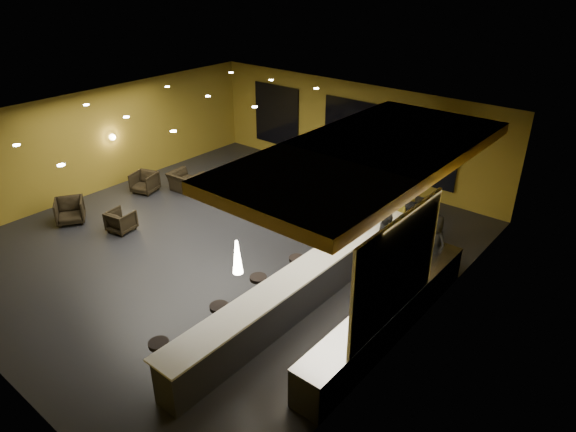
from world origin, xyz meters
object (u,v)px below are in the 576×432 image
Objects in this scene: prep_counter at (388,317)px; staff_c at (432,244)px; bar_counter at (302,290)px; bar_stool_0 at (160,354)px; armchair_a at (70,211)px; bar_stool_3 at (297,268)px; column at (403,180)px; staff_b at (411,236)px; pendant_0 at (237,257)px; bar_stool_2 at (259,287)px; bar_stool_5 at (354,228)px; armchair_b at (121,221)px; armchair_d at (186,181)px; bar_stool_1 at (220,317)px; pendant_1 at (317,211)px; armchair_c at (145,182)px; staff_a at (384,243)px; bar_stool_4 at (327,248)px; pendant_2 at (375,178)px.

prep_counter is 3.64× the size of staff_c.
bar_counter is 3.54m from bar_stool_0.
bar_stool_3 is at bearing -43.83° from armchair_a.
staff_b is (1.08, -1.43, -0.81)m from column.
pendant_0 is at bearing -96.46° from staff_c.
bar_stool_2 is at bearing 90.97° from bar_stool_0.
armchair_a is 1.11× the size of bar_stool_5.
staff_c is at bearing -164.86° from armchair_b.
bar_counter is 7.79m from armchair_d.
staff_c is at bearing 66.67° from bar_stool_1.
bar_stool_2 is at bearing 148.04° from armchair_d.
bar_stool_3 is at bearing 83.10° from bar_stool_2.
bar_stool_3 is (-0.66, 0.15, -1.83)m from pendant_1.
staff_c reaches higher than armchair_a.
bar_counter is 10.13× the size of armchair_c.
staff_c is at bearing 62.21° from staff_a.
staff_b is at bearing 55.27° from bar_stool_3.
staff_c reaches higher than armchair_d.
armchair_d is (-7.30, 2.21, -2.01)m from pendant_1.
pendant_1 is 0.93× the size of bar_stool_5.
staff_c reaches higher than armchair_c.
armchair_d is at bearing -165.49° from column.
pendant_0 is 5.82m from staff_c.
armchair_c is 7.75m from bar_stool_5.
pendant_1 is at bearing -83.87° from staff_a.
bar_stool_4 is (-0.66, 1.42, -1.83)m from pendant_1.
armchair_b is at bearing -68.05° from armchair_c.
staff_b is (-0.92, 2.67, 0.51)m from prep_counter.
bar_counter is 3.37m from staff_b.
armchair_c is 7.84m from bar_stool_2.
pendant_1 reaches higher than prep_counter.
armchair_a is 7.42m from bar_stool_2.
bar_stool_2 reaches higher than bar_stool_3.
column is at bearing 81.09° from bar_stool_2.
bar_counter is 2.06m from prep_counter.
staff_c is at bearing -37.29° from column.
staff_b is 1.87m from bar_stool_5.
staff_b is at bearing -5.26° from bar_stool_5.
armchair_b is at bearing -153.70° from staff_b.
armchair_d is 6.69m from bar_stool_4.
armchair_b is 6.32m from bar_stool_4.
bar_stool_5 reaches higher than armchair_c.
bar_stool_0 reaches higher than bar_stool_3.
staff_b reaches higher than bar_stool_3.
pendant_0 is 1.00× the size of pendant_2.
bar_counter is at bearing -71.03° from bar_stool_4.
pendant_2 is 0.67× the size of armchair_d.
bar_counter is 1.33× the size of prep_counter.
pendant_1 is 0.82× the size of bar_stool_1.
bar_stool_2 reaches higher than bar_stool_4.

